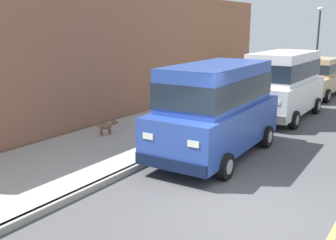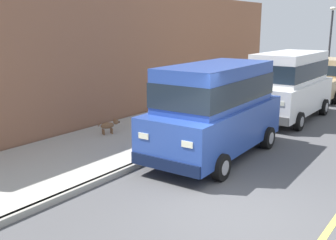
{
  "view_description": "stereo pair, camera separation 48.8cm",
  "coord_description": "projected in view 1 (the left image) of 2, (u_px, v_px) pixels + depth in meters",
  "views": [
    {
      "loc": [
        2.7,
        -6.77,
        3.53
      ],
      "look_at": [
        -3.52,
        2.51,
        0.85
      ],
      "focal_mm": 42.67,
      "sensor_mm": 36.0,
      "label": 1
    },
    {
      "loc": [
        3.1,
        -6.49,
        3.53
      ],
      "look_at": [
        -3.52,
        2.51,
        0.85
      ],
      "focal_mm": 42.67,
      "sensor_mm": 36.0,
      "label": 2
    }
  ],
  "objects": [
    {
      "name": "car_tan_sedan",
      "position": [
        317.0,
        77.0,
        19.9
      ],
      "size": [
        2.14,
        4.66,
        1.92
      ],
      "color": "tan",
      "rests_on": "ground"
    },
    {
      "name": "street_lamp",
      "position": [
        318.0,
        35.0,
        24.42
      ],
      "size": [
        0.36,
        0.36,
        4.42
      ],
      "color": "#2D2D33",
      "rests_on": "sidewalk"
    },
    {
      "name": "building_facade",
      "position": [
        147.0,
        54.0,
        16.14
      ],
      "size": [
        0.5,
        20.0,
        4.75
      ],
      "primitive_type": "cube",
      "color": "#8C5B42",
      "rests_on": "ground"
    },
    {
      "name": "curb",
      "position": [
        120.0,
        174.0,
        9.47
      ],
      "size": [
        0.16,
        64.0,
        0.14
      ],
      "primitive_type": "cube",
      "color": "gray",
      "rests_on": "ground"
    },
    {
      "name": "sidewalk",
      "position": [
        68.0,
        160.0,
        10.45
      ],
      "size": [
        3.6,
        64.0,
        0.14
      ],
      "primitive_type": "cube",
      "color": "#A8A59E",
      "rests_on": "ground"
    },
    {
      "name": "car_white_van",
      "position": [
        283.0,
        82.0,
        15.24
      ],
      "size": [
        2.14,
        4.9,
        2.52
      ],
      "color": "white",
      "rests_on": "ground"
    },
    {
      "name": "car_blue_van",
      "position": [
        217.0,
        106.0,
        10.74
      ],
      "size": [
        2.25,
        4.96,
        2.52
      ],
      "color": "#28479E",
      "rests_on": "ground"
    },
    {
      "name": "dog_brown",
      "position": [
        107.0,
        126.0,
        12.55
      ],
      "size": [
        0.41,
        0.7,
        0.49
      ],
      "color": "brown",
      "rests_on": "sidewalk"
    },
    {
      "name": "ground_plane",
      "position": [
        246.0,
        211.0,
        7.75
      ],
      "size": [
        80.0,
        80.0,
        0.0
      ],
      "primitive_type": "plane",
      "color": "#4C4C4F"
    },
    {
      "name": "lane_centre_line",
      "position": [
        333.0,
        234.0,
        6.89
      ],
      "size": [
        0.12,
        57.6,
        0.01
      ],
      "primitive_type": "cube",
      "color": "#E0D64C",
      "rests_on": "ground"
    }
  ]
}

